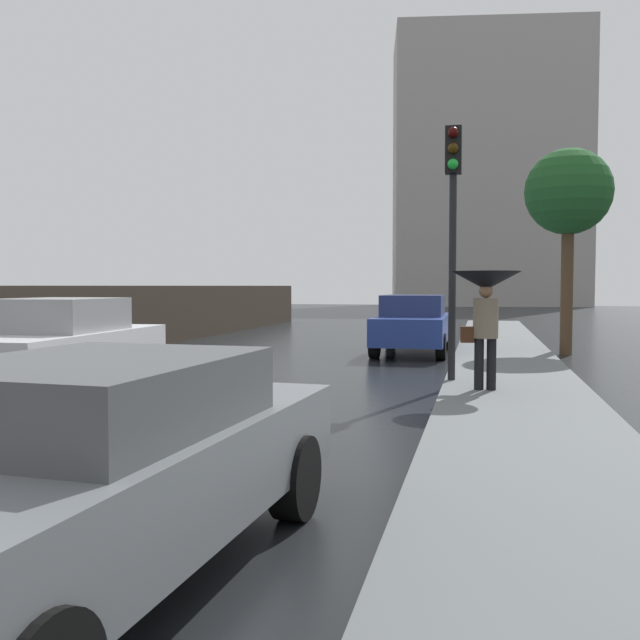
# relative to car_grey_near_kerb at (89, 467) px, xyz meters

# --- Properties ---
(car_grey_near_kerb) EXTENTS (1.91, 4.33, 1.28)m
(car_grey_near_kerb) POSITION_rel_car_grey_near_kerb_xyz_m (0.00, 0.00, 0.00)
(car_grey_near_kerb) COLOR slate
(car_grey_near_kerb) RESTS_ON ground
(car_white_mid_road) EXTENTS (1.91, 4.24, 1.49)m
(car_white_mid_road) POSITION_rel_car_grey_near_kerb_xyz_m (-4.22, 6.04, 0.08)
(car_white_mid_road) COLOR silver
(car_white_mid_road) RESTS_ON ground
(car_blue_far_ahead) EXTENTS (1.75, 4.27, 1.46)m
(car_blue_far_ahead) POSITION_rel_car_grey_near_kerb_xyz_m (0.48, 13.83, 0.06)
(car_blue_far_ahead) COLOR navy
(car_blue_far_ahead) RESTS_ON ground
(pedestrian_with_umbrella_far) EXTENTS (1.01, 1.01, 1.76)m
(pedestrian_with_umbrella_far) POSITION_rel_car_grey_near_kerb_xyz_m (2.18, 7.08, 0.88)
(pedestrian_with_umbrella_far) COLOR black
(pedestrian_with_umbrella_far) RESTS_ON sidewalk_strip
(traffic_light) EXTENTS (0.26, 0.39, 4.11)m
(traffic_light) POSITION_rel_car_grey_near_kerb_xyz_m (1.66, 8.06, 2.33)
(traffic_light) COLOR black
(traffic_light) RESTS_ON sidewalk_strip
(street_tree_mid) EXTENTS (2.07, 2.07, 4.99)m
(street_tree_mid) POSITION_rel_car_grey_near_kerb_xyz_m (4.14, 14.32, 3.22)
(street_tree_mid) COLOR #4C3823
(street_tree_mid) RESTS_ON ground
(distant_tower) EXTENTS (16.80, 11.46, 22.81)m
(distant_tower) POSITION_rel_car_grey_near_kerb_xyz_m (2.41, 57.74, 10.73)
(distant_tower) COLOR #9E9993
(distant_tower) RESTS_ON ground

